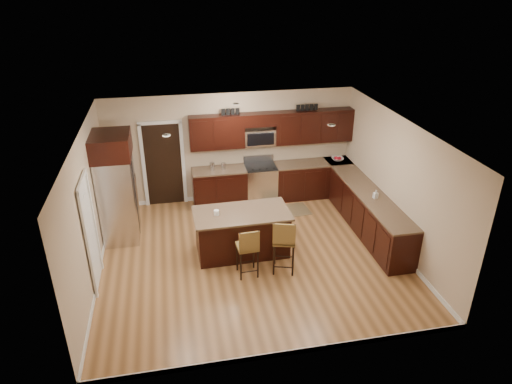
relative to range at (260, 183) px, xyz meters
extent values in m
plane|color=#9C6B3E|center=(-0.68, -2.45, -0.47)|extent=(6.00, 6.00, 0.00)
plane|color=silver|center=(-0.68, -2.45, 2.23)|extent=(6.00, 6.00, 0.00)
plane|color=#C1AA8B|center=(-0.68, 0.30, 0.88)|extent=(6.00, 0.00, 6.00)
plane|color=#C1AA8B|center=(-3.68, -2.45, 0.88)|extent=(0.00, 5.50, 5.50)
plane|color=#C1AA8B|center=(2.32, -2.45, 0.88)|extent=(0.00, 5.50, 5.50)
cube|color=black|center=(-1.03, 0.00, -0.03)|extent=(1.30, 0.60, 0.88)
cube|color=black|center=(1.35, 0.00, -0.03)|extent=(1.94, 0.60, 0.88)
cube|color=black|center=(2.02, -1.98, -0.03)|extent=(0.60, 3.35, 0.88)
cube|color=brown|center=(-1.03, 0.00, 0.43)|extent=(1.30, 0.63, 0.04)
cube|color=brown|center=(1.35, 0.00, 0.43)|extent=(1.94, 0.63, 0.04)
cube|color=brown|center=(2.02, -1.98, 0.43)|extent=(0.63, 3.35, 0.04)
cube|color=black|center=(-1.03, 0.13, 1.35)|extent=(1.30, 0.33, 0.80)
cube|color=black|center=(1.35, 0.13, 1.35)|extent=(1.94, 0.33, 0.80)
cube|color=black|center=(0.00, 0.13, 1.60)|extent=(0.76, 0.33, 0.30)
cube|color=silver|center=(0.00, 0.00, -0.02)|extent=(0.76, 0.64, 0.90)
cube|color=black|center=(0.00, 0.00, 0.44)|extent=(0.76, 0.60, 0.03)
cube|color=black|center=(0.00, -0.30, -0.02)|extent=(0.65, 0.01, 0.45)
cube|color=silver|center=(0.00, 0.27, 0.55)|extent=(0.76, 0.05, 0.18)
cube|color=silver|center=(0.00, 0.15, 1.15)|extent=(0.76, 0.31, 0.40)
cube|color=black|center=(-2.33, 0.28, 0.56)|extent=(0.85, 0.03, 2.06)
cube|color=white|center=(-3.66, -2.75, 0.55)|extent=(0.03, 0.80, 2.04)
cube|color=black|center=(-0.85, -2.26, -0.03)|extent=(1.83, 0.94, 0.88)
cube|color=brown|center=(-0.85, -2.26, 0.43)|extent=(1.93, 1.04, 0.04)
cube|color=black|center=(-0.85, -2.26, -0.43)|extent=(1.75, 0.86, 0.09)
cube|color=olive|center=(-0.88, -3.04, 0.15)|extent=(0.40, 0.40, 0.05)
cube|color=olive|center=(-0.87, -3.21, 0.35)|extent=(0.38, 0.06, 0.41)
cylinder|color=black|center=(-1.05, -3.20, -0.18)|extent=(0.03, 0.03, 0.59)
cylinder|color=black|center=(-0.72, -3.20, -0.18)|extent=(0.03, 0.03, 0.59)
cylinder|color=black|center=(-1.05, -2.87, -0.18)|extent=(0.03, 0.03, 0.59)
cylinder|color=black|center=(-0.72, -2.87, -0.18)|extent=(0.03, 0.03, 0.59)
cube|color=olive|center=(-0.17, -3.04, 0.21)|extent=(0.52, 0.52, 0.06)
cube|color=olive|center=(-0.23, -3.22, 0.43)|extent=(0.41, 0.16, 0.45)
cylinder|color=black|center=(-0.35, -3.22, -0.15)|extent=(0.04, 0.04, 0.65)
cylinder|color=black|center=(0.01, -3.22, -0.15)|extent=(0.04, 0.04, 0.65)
cylinder|color=black|center=(-0.35, -2.86, -0.15)|extent=(0.04, 0.04, 0.65)
cylinder|color=black|center=(0.01, -2.86, -0.15)|extent=(0.04, 0.04, 0.65)
cube|color=silver|center=(-3.30, -1.17, 0.46)|extent=(0.72, 0.94, 1.87)
cube|color=black|center=(-2.94, -1.17, 0.46)|extent=(0.01, 0.02, 1.78)
cylinder|color=silver|center=(-2.91, -1.25, 0.56)|extent=(0.02, 0.02, 0.83)
cylinder|color=silver|center=(-2.91, -1.09, 0.56)|extent=(0.02, 0.02, 0.83)
cube|color=black|center=(-3.30, -1.17, 1.64)|extent=(0.78, 1.00, 0.48)
cube|color=brown|center=(0.55, -0.73, -0.47)|extent=(1.03, 0.74, 0.01)
imported|color=silver|center=(1.99, 0.00, 0.49)|extent=(0.34, 0.34, 0.07)
imported|color=#B2B2B2|center=(2.02, -2.18, 0.54)|extent=(0.10, 0.10, 0.19)
cylinder|color=silver|center=(-1.19, 0.00, 0.54)|extent=(0.12, 0.12, 0.19)
cylinder|color=silver|center=(-0.92, 0.00, 0.53)|extent=(0.11, 0.11, 0.16)
cylinder|color=white|center=(-1.35, -2.26, 0.50)|extent=(0.10, 0.10, 0.10)
camera|label=1|loc=(-2.12, -10.12, 4.76)|focal=32.00mm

